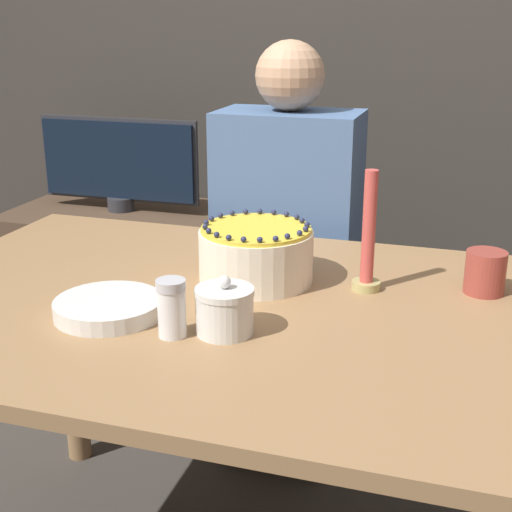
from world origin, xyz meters
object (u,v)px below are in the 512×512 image
(sugar_bowl, at_px, (225,310))
(tv_monitor, at_px, (119,162))
(sugar_shaker, at_px, (172,308))
(candle, at_px, (368,243))
(person_man_blue_shirt, at_px, (287,285))
(cake, at_px, (256,254))

(sugar_bowl, height_order, tv_monitor, tv_monitor)
(sugar_bowl, relative_size, tv_monitor, 0.18)
(sugar_shaker, bearing_deg, sugar_bowl, 24.91)
(sugar_bowl, relative_size, candle, 0.43)
(candle, bearing_deg, person_man_blue_shirt, 120.47)
(sugar_bowl, xyz_separation_m, person_man_blue_shirt, (-0.10, 0.82, -0.26))
(sugar_bowl, distance_m, candle, 0.36)
(person_man_blue_shirt, relative_size, tv_monitor, 2.00)
(cake, bearing_deg, sugar_shaker, -100.51)
(sugar_shaker, xyz_separation_m, candle, (0.29, 0.33, 0.05))
(sugar_shaker, height_order, candle, candle)
(person_man_blue_shirt, bearing_deg, sugar_bowl, 97.11)
(sugar_shaker, relative_size, tv_monitor, 0.17)
(cake, xyz_separation_m, person_man_blue_shirt, (-0.08, 0.55, -0.28))
(sugar_bowl, xyz_separation_m, sugar_shaker, (-0.09, -0.04, 0.01))
(cake, distance_m, sugar_bowl, 0.28)
(cake, relative_size, person_man_blue_shirt, 0.20)
(cake, distance_m, sugar_shaker, 0.32)
(sugar_bowl, relative_size, sugar_shaker, 1.03)
(cake, xyz_separation_m, sugar_shaker, (-0.06, -0.31, -0.01))
(sugar_shaker, distance_m, candle, 0.45)
(sugar_shaker, bearing_deg, person_man_blue_shirt, 91.14)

